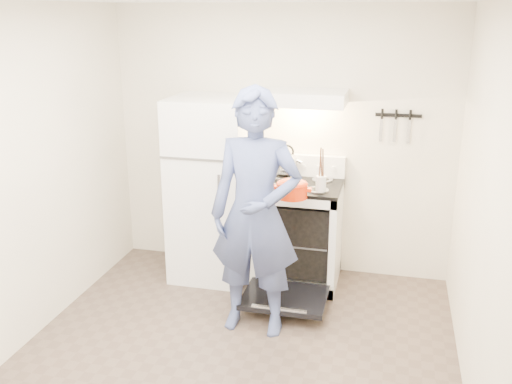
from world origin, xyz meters
TOP-DOWN VIEW (x-y plane):
  - floor at (0.00, 0.00)m, footprint 3.60×3.60m
  - back_wall at (0.00, 1.80)m, footprint 3.20×0.02m
  - refrigerator at (-0.58, 1.45)m, footprint 0.70×0.70m
  - stove_body at (0.23, 1.48)m, footprint 0.76×0.65m
  - cooktop at (0.23, 1.48)m, footprint 0.76×0.65m
  - backsplash at (0.23, 1.76)m, footprint 0.76×0.07m
  - oven_door at (0.23, 0.88)m, footprint 0.70×0.54m
  - oven_rack at (0.23, 1.48)m, footprint 0.60×0.52m
  - range_hood at (0.23, 1.55)m, footprint 0.76×0.50m
  - knife_strip at (1.05, 1.79)m, footprint 0.40×0.02m
  - pizza_stone at (0.17, 1.52)m, footprint 0.32×0.32m
  - tea_kettle at (0.07, 1.70)m, footprint 0.25×0.20m
  - utensil_jar at (0.46, 1.22)m, footprint 0.10×0.10m
  - person at (0.05, 0.58)m, footprint 0.71×0.47m
  - dutch_oven at (0.26, 0.96)m, footprint 0.32×0.25m

SIDE VIEW (x-z plane):
  - floor at x=0.00m, z-range 0.00..0.00m
  - oven_door at x=0.23m, z-range 0.10..0.15m
  - oven_rack at x=0.23m, z-range 0.43..0.45m
  - pizza_stone at x=0.17m, z-range 0.45..0.46m
  - stove_body at x=0.23m, z-range 0.00..0.92m
  - refrigerator at x=-0.58m, z-range 0.00..1.70m
  - cooktop at x=0.23m, z-range 0.92..0.95m
  - person at x=0.05m, z-range 0.00..1.92m
  - utensil_jar at x=0.46m, z-range 0.98..1.11m
  - dutch_oven at x=0.26m, z-range 0.94..1.15m
  - backsplash at x=0.23m, z-range 0.95..1.15m
  - tea_kettle at x=0.07m, z-range 0.95..1.25m
  - back_wall at x=0.00m, z-range 0.00..2.50m
  - knife_strip at x=1.05m, z-range 1.54..1.56m
  - range_hood at x=0.23m, z-range 1.65..1.77m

